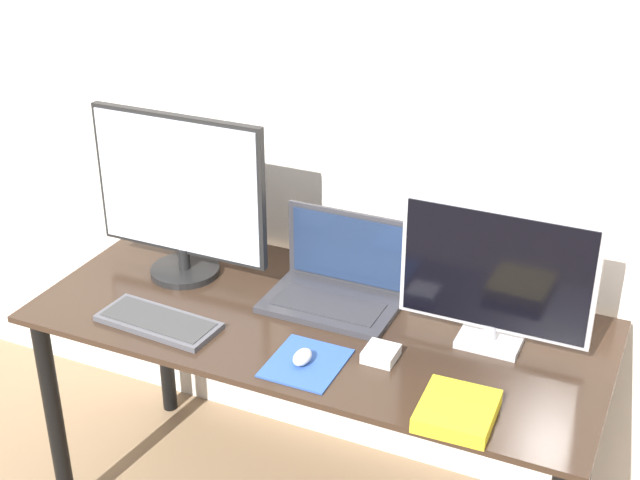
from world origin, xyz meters
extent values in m
cube|color=silver|center=(0.00, 0.76, 1.25)|extent=(7.00, 0.05, 2.50)
cube|color=#332319|center=(0.00, 0.35, 0.73)|extent=(1.59, 0.70, 0.02)
cylinder|color=black|center=(-0.74, 0.06, 0.36)|extent=(0.05, 0.05, 0.72)
cylinder|color=black|center=(-0.74, 0.64, 0.36)|extent=(0.05, 0.05, 0.72)
cylinder|color=black|center=(0.74, 0.64, 0.36)|extent=(0.05, 0.05, 0.72)
cylinder|color=black|center=(-0.48, 0.42, 0.75)|extent=(0.21, 0.21, 0.02)
cylinder|color=black|center=(-0.48, 0.42, 0.79)|extent=(0.04, 0.04, 0.07)
cube|color=black|center=(-0.48, 0.43, 1.03)|extent=(0.55, 0.02, 0.43)
cube|color=silver|center=(-0.48, 0.41, 1.03)|extent=(0.53, 0.01, 0.41)
cube|color=#B2B2B7|center=(0.47, 0.42, 0.75)|extent=(0.16, 0.12, 0.02)
cylinder|color=#B2B2B7|center=(0.47, 0.42, 0.78)|extent=(0.04, 0.04, 0.04)
cube|color=#B2B2B7|center=(0.47, 0.43, 0.96)|extent=(0.50, 0.02, 0.34)
cube|color=black|center=(0.47, 0.41, 0.96)|extent=(0.48, 0.01, 0.32)
cube|color=#333338|center=(0.01, 0.42, 0.75)|extent=(0.37, 0.23, 0.02)
cube|color=#2D2D33|center=(0.01, 0.40, 0.76)|extent=(0.31, 0.13, 0.00)
cube|color=#333338|center=(0.01, 0.54, 0.87)|extent=(0.37, 0.01, 0.23)
cube|color=#1E2D4C|center=(0.01, 0.53, 0.87)|extent=(0.34, 0.00, 0.20)
cube|color=#4C4C51|center=(-0.39, 0.14, 0.75)|extent=(0.35, 0.16, 0.02)
cube|color=#383838|center=(-0.39, 0.14, 0.76)|extent=(0.32, 0.13, 0.00)
cube|color=#2D519E|center=(0.06, 0.14, 0.74)|extent=(0.18, 0.21, 0.00)
ellipsoid|color=silver|center=(0.06, 0.13, 0.76)|extent=(0.04, 0.07, 0.03)
cube|color=yellow|center=(0.48, 0.09, 0.76)|extent=(0.18, 0.20, 0.04)
cube|color=white|center=(0.48, 0.09, 0.76)|extent=(0.17, 0.19, 0.03)
cube|color=white|center=(0.23, 0.24, 0.75)|extent=(0.08, 0.09, 0.03)
camera|label=1|loc=(0.88, -1.57, 2.04)|focal=50.00mm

